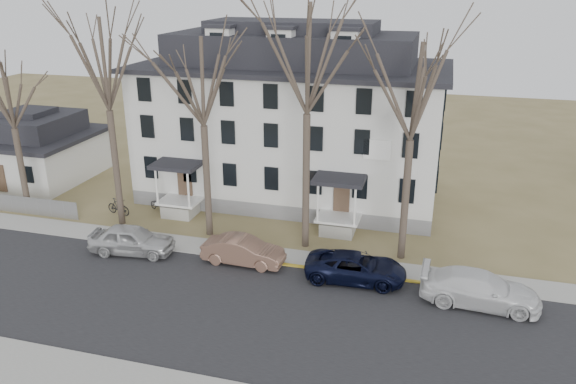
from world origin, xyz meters
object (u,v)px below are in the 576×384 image
(car_white, at_px, (480,290))
(tree_mid_right, at_px, (414,85))
(boarding_house, at_px, (292,120))
(tree_far_left, at_px, (104,58))
(tree_center, at_px, (308,51))
(small_house, at_px, (35,150))
(bicycle_right, at_px, (118,207))
(tree_bungalow, at_px, (8,91))
(bicycle_left, at_px, (158,206))
(car_silver, at_px, (132,240))
(tree_mid_left, at_px, (201,75))
(car_navy, at_px, (356,268))
(car_tan, at_px, (243,251))

(car_white, bearing_deg, tree_mid_right, 47.57)
(boarding_house, bearing_deg, tree_mid_right, -43.81)
(tree_far_left, height_order, tree_center, tree_center)
(small_house, relative_size, bicycle_right, 4.80)
(tree_mid_right, bearing_deg, tree_bungalow, 180.00)
(bicycle_left, bearing_deg, tree_center, -74.72)
(tree_center, height_order, tree_bungalow, tree_center)
(car_white, bearing_deg, boarding_house, 48.22)
(boarding_house, distance_m, bicycle_left, 10.82)
(car_silver, xyz_separation_m, bicycle_right, (-3.73, 4.69, -0.27))
(tree_far_left, bearing_deg, tree_mid_left, 0.00)
(tree_mid_left, relative_size, tree_center, 0.87)
(bicycle_left, bearing_deg, car_silver, -138.02)
(tree_center, xyz_separation_m, car_navy, (3.45, -3.24, -10.37))
(car_silver, height_order, car_tan, car_silver)
(car_tan, height_order, bicycle_right, car_tan)
(boarding_house, xyz_separation_m, car_navy, (6.45, -11.39, -4.67))
(car_tan, bearing_deg, bicycle_right, 69.17)
(tree_mid_left, distance_m, car_white, 18.23)
(tree_mid_right, xyz_separation_m, bicycle_left, (-16.18, 2.36, -9.16))
(bicycle_right, bearing_deg, car_tan, -100.13)
(tree_far_left, relative_size, car_white, 2.47)
(car_silver, relative_size, bicycle_left, 2.85)
(tree_center, bearing_deg, small_house, 164.92)
(tree_center, relative_size, tree_mid_right, 1.15)
(car_navy, relative_size, bicycle_left, 3.07)
(boarding_house, relative_size, bicycle_left, 12.44)
(boarding_house, relative_size, tree_center, 1.41)
(car_navy, distance_m, bicycle_right, 16.93)
(tree_far_left, bearing_deg, car_silver, -51.56)
(tree_bungalow, height_order, bicycle_left, tree_bungalow)
(tree_mid_left, distance_m, bicycle_right, 11.45)
(car_white, bearing_deg, small_house, 75.00)
(car_silver, bearing_deg, car_navy, -95.43)
(tree_mid_left, relative_size, car_navy, 2.48)
(tree_mid_left, height_order, bicycle_right, tree_mid_left)
(bicycle_left, bearing_deg, car_navy, -83.87)
(tree_mid_left, xyz_separation_m, tree_bungalow, (-13.00, 0.00, -1.48))
(tree_mid_right, bearing_deg, car_navy, -122.36)
(boarding_house, xyz_separation_m, bicycle_left, (-7.68, -5.80, -4.94))
(bicycle_right, bearing_deg, car_navy, -92.77)
(boarding_house, bearing_deg, car_silver, -117.80)
(tree_bungalow, bearing_deg, tree_center, 0.00)
(small_house, xyz_separation_m, car_navy, (26.45, -9.43, -1.53))
(tree_far_left, distance_m, bicycle_right, 9.91)
(boarding_house, distance_m, small_house, 20.34)
(tree_center, distance_m, tree_mid_right, 5.70)
(tree_center, relative_size, car_silver, 3.08)
(tree_bungalow, bearing_deg, car_white, -7.88)
(tree_far_left, relative_size, bicycle_right, 7.57)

